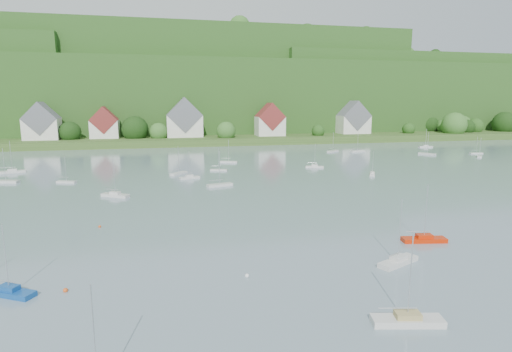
# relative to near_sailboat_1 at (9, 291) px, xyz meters

# --- Properties ---
(far_shore_strip) EXTENTS (600.00, 60.00, 3.00)m
(far_shore_strip) POSITION_rel_near_sailboat_1_xyz_m (21.15, 163.67, 1.08)
(far_shore_strip) COLOR #33531F
(far_shore_strip) RESTS_ON ground
(forested_ridge) EXTENTS (620.00, 181.22, 69.89)m
(forested_ridge) POSITION_rel_near_sailboat_1_xyz_m (21.55, 232.24, 22.47)
(forested_ridge) COLOR #1B4114
(forested_ridge) RESTS_ON ground
(village_building_0) EXTENTS (14.00, 10.40, 16.00)m
(village_building_0) POSITION_rel_near_sailboat_1_xyz_m (-33.85, 150.67, 9.10)
(village_building_0) COLOR beige
(village_building_0) RESTS_ON far_shore_strip
(village_building_1) EXTENTS (12.00, 9.36, 14.00)m
(village_building_1) POSITION_rel_near_sailboat_1_xyz_m (-8.85, 152.67, 8.34)
(village_building_1) COLOR beige
(village_building_1) RESTS_ON far_shore_strip
(village_building_2) EXTENTS (16.00, 11.44, 18.00)m
(village_building_2) POSITION_rel_near_sailboat_1_xyz_m (26.15, 151.67, 9.85)
(village_building_2) COLOR beige
(village_building_2) RESTS_ON far_shore_strip
(village_building_3) EXTENTS (13.00, 10.40, 15.50)m
(village_building_3) POSITION_rel_near_sailboat_1_xyz_m (66.15, 149.67, 9.01)
(village_building_3) COLOR beige
(village_building_3) RESTS_ON far_shore_strip
(village_building_4) EXTENTS (15.00, 10.40, 16.50)m
(village_building_4) POSITION_rel_near_sailboat_1_xyz_m (111.15, 153.67, 9.17)
(village_building_4) COLOR beige
(village_building_4) RESTS_ON far_shore_strip
(near_sailboat_1) EXTENTS (5.53, 4.07, 7.41)m
(near_sailboat_1) POSITION_rel_near_sailboat_1_xyz_m (0.00, 0.00, 0.00)
(near_sailboat_1) COLOR navy
(near_sailboat_1) RESTS_ON ground
(near_sailboat_2) EXTENTS (6.40, 3.04, 8.34)m
(near_sailboat_2) POSITION_rel_near_sailboat_1_xyz_m (35.64, -13.78, 0.03)
(near_sailboat_2) COLOR silver
(near_sailboat_2) RESTS_ON ground
(near_sailboat_3) EXTENTS (6.04, 3.93, 7.94)m
(near_sailboat_3) POSITION_rel_near_sailboat_1_xyz_m (42.34, -1.36, 0.02)
(near_sailboat_3) COLOR silver
(near_sailboat_3) RESTS_ON ground
(near_sailboat_5) EXTENTS (6.21, 2.73, 8.11)m
(near_sailboat_5) POSITION_rel_near_sailboat_1_xyz_m (50.21, 5.05, 0.02)
(near_sailboat_5) COLOR red
(near_sailboat_5) RESTS_ON ground
(mooring_buoy_0) EXTENTS (0.50, 0.50, 0.50)m
(mooring_buoy_0) POSITION_rel_near_sailboat_1_xyz_m (5.28, -0.40, -0.42)
(mooring_buoy_0) COLOR #D74F19
(mooring_buoy_0) RESTS_ON ground
(mooring_buoy_1) EXTENTS (0.47, 0.47, 0.47)m
(mooring_buoy_1) POSITION_rel_near_sailboat_1_xyz_m (24.05, -0.94, -0.42)
(mooring_buoy_1) COLOR white
(mooring_buoy_1) RESTS_ON ground
(mooring_buoy_3) EXTENTS (0.43, 0.43, 0.43)m
(mooring_buoy_3) POSITION_rel_near_sailboat_1_xyz_m (5.63, 22.12, -0.42)
(mooring_buoy_3) COLOR #D74F19
(mooring_buoy_3) RESTS_ON ground
(far_sailboat_cluster) EXTENTS (195.63, 74.99, 8.71)m
(far_sailboat_cluster) POSITION_rel_near_sailboat_1_xyz_m (30.65, 79.86, -0.05)
(far_sailboat_cluster) COLOR silver
(far_sailboat_cluster) RESTS_ON ground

